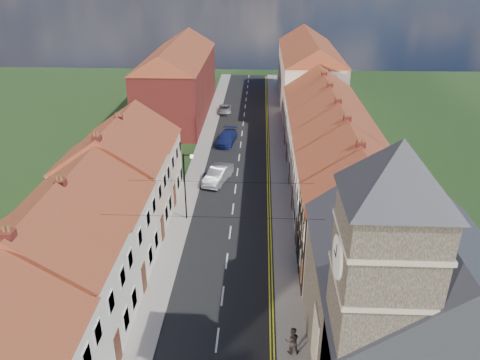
{
  "coord_description": "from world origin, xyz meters",
  "views": [
    {
      "loc": [
        2.29,
        -14.83,
        20.52
      ],
      "look_at": [
        0.69,
        20.78,
        3.5
      ],
      "focal_mm": 35.0,
      "sensor_mm": 36.0,
      "label": 1
    }
  ],
  "objects_px": {
    "church": "(404,295)",
    "car_distant": "(225,109)",
    "pedestrian_right": "(292,341)",
    "car_mid": "(218,175)",
    "lamppost": "(186,183)",
    "car_far": "(227,138)"
  },
  "relations": [
    {
      "from": "lamppost",
      "to": "car_far",
      "type": "bearing_deg",
      "value": 83.52
    },
    {
      "from": "lamppost",
      "to": "pedestrian_right",
      "type": "bearing_deg",
      "value": -61.25
    },
    {
      "from": "lamppost",
      "to": "church",
      "type": "bearing_deg",
      "value": -51.7
    },
    {
      "from": "lamppost",
      "to": "car_far",
      "type": "xyz_separation_m",
      "value": [
        2.09,
        18.39,
        -2.82
      ]
    },
    {
      "from": "car_far",
      "to": "pedestrian_right",
      "type": "xyz_separation_m",
      "value": [
        6.06,
        -33.25,
        0.27
      ]
    },
    {
      "from": "church",
      "to": "car_distant",
      "type": "relative_size",
      "value": 3.92
    },
    {
      "from": "car_distant",
      "to": "car_mid",
      "type": "bearing_deg",
      "value": -90.02
    },
    {
      "from": "car_mid",
      "to": "car_distant",
      "type": "distance_m",
      "value": 23.17
    },
    {
      "from": "church",
      "to": "car_mid",
      "type": "relative_size",
      "value": 3.16
    },
    {
      "from": "car_mid",
      "to": "car_distant",
      "type": "bearing_deg",
      "value": 108.71
    },
    {
      "from": "car_distant",
      "to": "pedestrian_right",
      "type": "bearing_deg",
      "value": -83.57
    },
    {
      "from": "car_mid",
      "to": "church",
      "type": "bearing_deg",
      "value": -49.05
    },
    {
      "from": "lamppost",
      "to": "pedestrian_right",
      "type": "relative_size",
      "value": 3.46
    },
    {
      "from": "lamppost",
      "to": "pedestrian_right",
      "type": "distance_m",
      "value": 17.13
    },
    {
      "from": "lamppost",
      "to": "car_distant",
      "type": "distance_m",
      "value": 30.91
    },
    {
      "from": "pedestrian_right",
      "to": "church",
      "type": "bearing_deg",
      "value": 155.97
    },
    {
      "from": "car_far",
      "to": "car_distant",
      "type": "distance_m",
      "value": 12.41
    },
    {
      "from": "church",
      "to": "pedestrian_right",
      "type": "distance_m",
      "value": 7.24
    },
    {
      "from": "pedestrian_right",
      "to": "car_distant",
      "type": "bearing_deg",
      "value": -85.13
    },
    {
      "from": "church",
      "to": "pedestrian_right",
      "type": "bearing_deg",
      "value": 160.06
    },
    {
      "from": "car_far",
      "to": "car_mid",
      "type": "bearing_deg",
      "value": -82.52
    },
    {
      "from": "car_mid",
      "to": "car_distant",
      "type": "relative_size",
      "value": 1.24
    }
  ]
}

